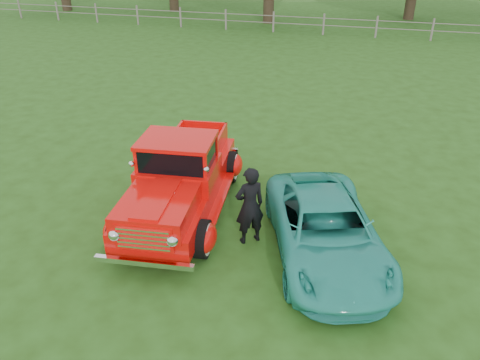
# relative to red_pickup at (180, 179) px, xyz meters

# --- Properties ---
(ground) EXTENTS (140.00, 140.00, 0.00)m
(ground) POSITION_rel_red_pickup_xyz_m (0.59, -1.58, -0.80)
(ground) COLOR #234512
(ground) RESTS_ON ground
(distant_hills) EXTENTS (116.00, 60.00, 18.00)m
(distant_hills) POSITION_rel_red_pickup_xyz_m (-3.50, 57.88, -5.34)
(distant_hills) COLOR #315921
(distant_hills) RESTS_ON ground
(fence_line) EXTENTS (48.00, 0.12, 1.20)m
(fence_line) POSITION_rel_red_pickup_xyz_m (0.59, 20.42, -0.19)
(fence_line) COLOR slate
(fence_line) RESTS_ON ground
(red_pickup) EXTENTS (2.65, 5.15, 1.78)m
(red_pickup) POSITION_rel_red_pickup_xyz_m (0.00, 0.00, 0.00)
(red_pickup) COLOR black
(red_pickup) RESTS_ON ground
(teal_sedan) EXTENTS (3.16, 4.49, 1.14)m
(teal_sedan) POSITION_rel_red_pickup_xyz_m (3.24, -0.75, -0.23)
(teal_sedan) COLOR teal
(teal_sedan) RESTS_ON ground
(man) EXTENTS (0.72, 0.68, 1.65)m
(man) POSITION_rel_red_pickup_xyz_m (1.74, -0.70, 0.03)
(man) COLOR black
(man) RESTS_ON ground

